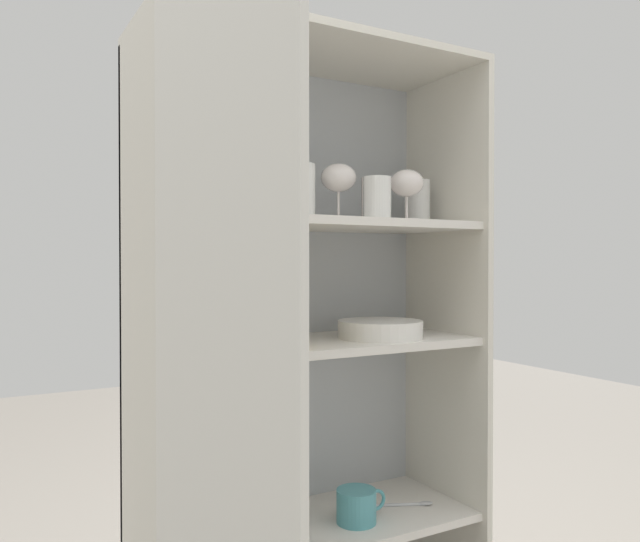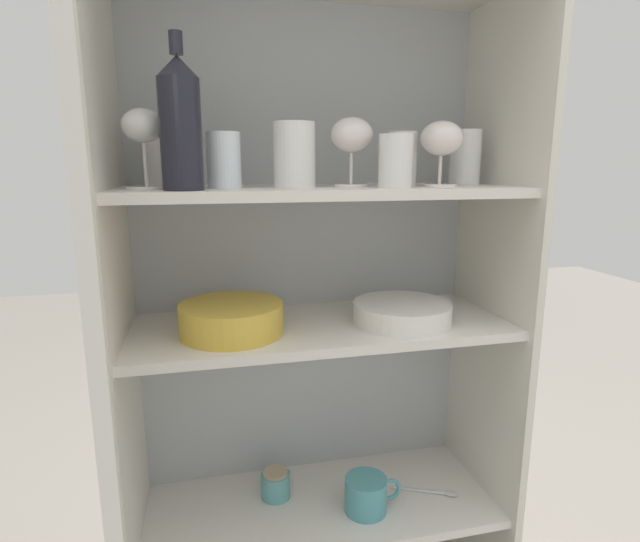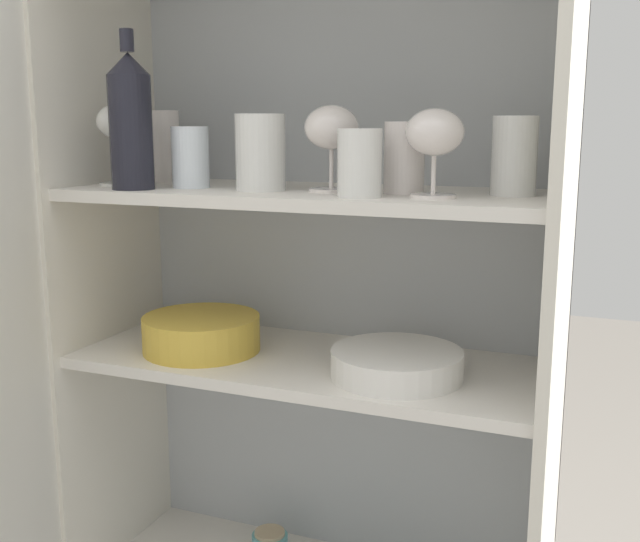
{
  "view_description": "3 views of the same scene",
  "coord_description": "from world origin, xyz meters",
  "views": [
    {
      "loc": [
        -0.73,
        -1.17,
        1.01
      ],
      "look_at": [
        0.03,
        0.17,
        0.99
      ],
      "focal_mm": 35.0,
      "sensor_mm": 36.0,
      "label": 1
    },
    {
      "loc": [
        -0.24,
        -0.86,
        1.16
      ],
      "look_at": [
        0.01,
        0.21,
        0.92
      ],
      "focal_mm": 28.0,
      "sensor_mm": 36.0,
      "label": 2
    },
    {
      "loc": [
        0.49,
        -1.0,
        1.22
      ],
      "look_at": [
        0.03,
        0.14,
        0.98
      ],
      "focal_mm": 42.0,
      "sensor_mm": 36.0,
      "label": 3
    }
  ],
  "objects": [
    {
      "name": "shelf_board_lower",
      "position": [
        0.0,
        0.16,
        0.36
      ],
      "size": [
        0.81,
        0.32,
        0.02
      ],
      "primitive_type": "cube",
      "color": "silver"
    },
    {
      "name": "wine_glass_0",
      "position": [
        0.23,
        0.09,
        1.21
      ],
      "size": [
        0.09,
        0.09,
        0.13
      ],
      "color": "silver",
      "rests_on": "shelf_board_upper"
    },
    {
      "name": "tumbler_glass_3",
      "position": [
        0.13,
        0.07,
        1.17
      ],
      "size": [
        0.07,
        0.07,
        0.1
      ],
      "color": "white",
      "rests_on": "shelf_board_upper"
    },
    {
      "name": "mixing_bowl_large",
      "position": [
        -0.2,
        0.13,
        0.85
      ],
      "size": [
        0.21,
        0.21,
        0.06
      ],
      "color": "gold",
      "rests_on": "shelf_board_middle"
    },
    {
      "name": "storage_jar",
      "position": [
        -0.1,
        0.21,
        0.4
      ],
      "size": [
        0.07,
        0.07,
        0.07
      ],
      "color": "#5BA3A8",
      "rests_on": "shelf_board_lower"
    },
    {
      "name": "cupboard_side_right",
      "position": [
        0.41,
        0.16,
        0.76
      ],
      "size": [
        0.02,
        0.36,
        1.52
      ],
      "primitive_type": "cube",
      "color": "silver",
      "rests_on": "ground_plane"
    },
    {
      "name": "wine_glass_2",
      "position": [
        -0.34,
        0.11,
        1.22
      ],
      "size": [
        0.08,
        0.08,
        0.14
      ],
      "color": "white",
      "rests_on": "shelf_board_upper"
    },
    {
      "name": "shelf_board_upper",
      "position": [
        0.0,
        0.16,
        1.1
      ],
      "size": [
        0.81,
        0.32,
        0.02
      ],
      "primitive_type": "cube",
      "color": "silver"
    },
    {
      "name": "tumbler_glass_5",
      "position": [
        -0.06,
        0.12,
        1.18
      ],
      "size": [
        0.08,
        0.08,
        0.12
      ],
      "color": "white",
      "rests_on": "shelf_board_upper"
    },
    {
      "name": "cupboard_door",
      "position": [
        -0.38,
        -0.22,
        0.76
      ],
      "size": [
        0.1,
        0.42,
        1.52
      ],
      "color": "silver",
      "rests_on": "ground_plane"
    },
    {
      "name": "cupboard_back_panel",
      "position": [
        0.0,
        0.33,
        0.76
      ],
      "size": [
        0.85,
        0.02,
        1.52
      ],
      "primitive_type": "cube",
      "color": "#B2B7BC",
      "rests_on": "ground_plane"
    },
    {
      "name": "plate_stack_white",
      "position": [
        0.17,
        0.12,
        0.84
      ],
      "size": [
        0.22,
        0.22,
        0.04
      ],
      "color": "white",
      "rests_on": "shelf_board_middle"
    },
    {
      "name": "tumbler_glass_1",
      "position": [
        0.17,
        0.15,
        1.17
      ],
      "size": [
        0.06,
        0.06,
        0.11
      ],
      "color": "silver",
      "rests_on": "shelf_board_upper"
    },
    {
      "name": "wine_bottle",
      "position": [
        -0.27,
        0.05,
        1.23
      ],
      "size": [
        0.07,
        0.07,
        0.26
      ],
      "color": "black",
      "rests_on": "shelf_board_upper"
    },
    {
      "name": "tumbler_glass_4",
      "position": [
        0.34,
        0.18,
        1.17
      ],
      "size": [
        0.07,
        0.07,
        0.12
      ],
      "color": "white",
      "rests_on": "shelf_board_upper"
    },
    {
      "name": "cupboard_side_left",
      "position": [
        -0.41,
        0.16,
        0.76
      ],
      "size": [
        0.02,
        0.36,
        1.52
      ],
      "primitive_type": "cube",
      "color": "silver",
      "rests_on": "ground_plane"
    },
    {
      "name": "serving_spoon",
      "position": [
        0.27,
        0.13,
        0.37
      ],
      "size": [
        0.15,
        0.08,
        0.01
      ],
      "color": "silver",
      "rests_on": "shelf_board_lower"
    },
    {
      "name": "tumbler_glass_0",
      "position": [
        -0.2,
        0.12,
        1.17
      ],
      "size": [
        0.06,
        0.06,
        0.1
      ],
      "color": "white",
      "rests_on": "shelf_board_upper"
    },
    {
      "name": "coffee_mug_primary",
      "position": [
        0.1,
        0.11,
        0.41
      ],
      "size": [
        0.14,
        0.1,
        0.08
      ],
      "color": "teal",
      "rests_on": "shelf_board_lower"
    },
    {
      "name": "tumbler_glass_2",
      "position": [
        -0.32,
        0.22,
        1.18
      ],
      "size": [
        0.07,
        0.07,
        0.13
      ],
      "color": "silver",
      "rests_on": "shelf_board_upper"
    },
    {
      "name": "shelf_board_middle",
      "position": [
        0.0,
        0.16,
        0.81
      ],
      "size": [
        0.81,
        0.32,
        0.02
      ],
      "primitive_type": "cube",
      "color": "silver"
    },
    {
      "name": "wine_glass_1",
      "position": [
        0.06,
        0.13,
        1.21
      ],
      "size": [
        0.09,
        0.09,
        0.14
      ],
      "color": "silver",
      "rests_on": "shelf_board_upper"
    },
    {
      "name": "cupboard_top_panel",
      "position": [
        0.0,
        0.16,
        1.53
      ],
      "size": [
        0.85,
        0.36,
        0.02
      ],
      "primitive_type": "cube",
      "color": "silver",
      "rests_on": "cupboard_side_left"
    }
  ]
}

